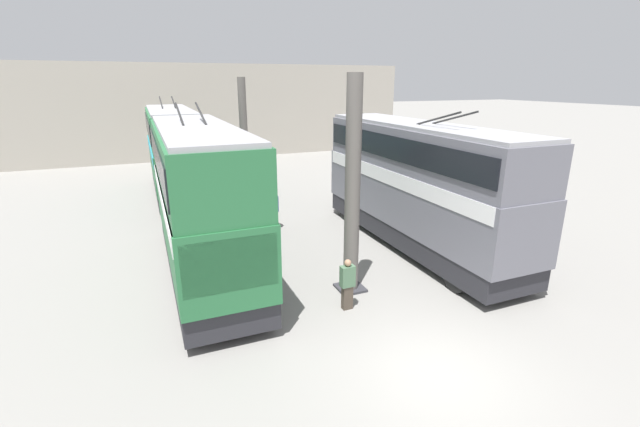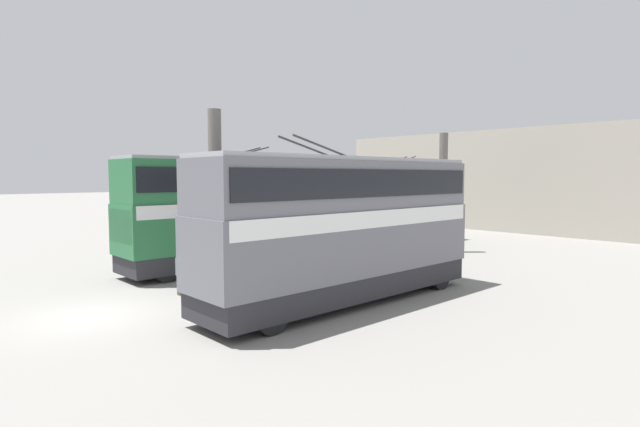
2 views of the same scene
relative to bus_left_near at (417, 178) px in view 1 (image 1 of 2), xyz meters
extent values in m
plane|color=gray|center=(-7.03, 4.13, -2.83)|extent=(240.00, 240.00, 0.00)
cube|color=#A8A093|center=(24.55, 4.13, 1.14)|extent=(0.50, 36.00, 7.94)
cylinder|color=#605B56|center=(-2.51, 4.13, 0.53)|extent=(0.48, 0.48, 6.73)
cube|color=#333338|center=(-2.51, 4.13, -2.79)|extent=(0.86, 0.86, 0.08)
cylinder|color=#605B56|center=(12.16, 4.13, 0.53)|extent=(0.48, 0.48, 6.73)
cube|color=#333338|center=(12.16, 4.13, -2.79)|extent=(0.86, 0.86, 0.08)
cylinder|color=black|center=(4.13, -1.05, -2.32)|extent=(1.02, 0.30, 1.02)
cylinder|color=black|center=(4.13, 1.05, -2.32)|extent=(1.02, 0.30, 1.02)
cylinder|color=black|center=(-3.96, -1.05, -2.32)|extent=(1.02, 0.30, 1.02)
cylinder|color=black|center=(-3.96, 1.05, -2.32)|extent=(1.02, 0.30, 1.02)
cube|color=#28282D|center=(-0.01, 0.00, -2.16)|extent=(10.86, 2.45, 0.78)
cube|color=slate|center=(-0.01, 0.00, -0.69)|extent=(11.09, 2.50, 2.16)
cube|color=white|center=(-0.01, 0.00, 0.11)|extent=(10.75, 2.54, 0.55)
cube|color=slate|center=(-0.01, 0.00, 1.19)|extent=(10.97, 2.42, 1.60)
cube|color=black|center=(-0.01, 0.00, 1.27)|extent=(10.64, 2.51, 0.88)
cube|color=#9E9EA3|center=(-0.01, 0.00, 2.06)|extent=(10.86, 2.25, 0.14)
cube|color=black|center=(5.47, 0.00, -0.48)|extent=(0.12, 2.30, 1.38)
cylinder|color=#282828|center=(-1.40, -0.35, 2.42)|extent=(2.35, 0.07, 0.65)
cylinder|color=#282828|center=(-1.40, 0.35, 2.42)|extent=(2.35, 0.07, 0.65)
cylinder|color=black|center=(-3.01, 7.22, -2.33)|extent=(1.00, 0.30, 1.00)
cylinder|color=black|center=(-3.01, 9.32, -2.33)|extent=(1.00, 0.30, 1.00)
cylinder|color=black|center=(3.63, 7.22, -2.33)|extent=(1.00, 0.30, 1.00)
cylinder|color=black|center=(3.63, 9.32, -2.33)|extent=(1.00, 0.30, 1.00)
cube|color=#28282D|center=(0.41, 8.27, -2.17)|extent=(9.45, 2.45, 0.77)
cube|color=#286B3D|center=(0.41, 8.27, -0.72)|extent=(9.65, 2.50, 2.13)
cube|color=white|center=(0.41, 8.27, 0.07)|extent=(9.36, 2.54, 0.55)
cube|color=#286B3D|center=(0.41, 8.27, 1.26)|extent=(9.55, 2.42, 1.84)
cube|color=black|center=(0.41, 8.27, 1.35)|extent=(9.26, 2.51, 1.01)
cube|color=#9E9EA3|center=(0.41, 8.27, 2.25)|extent=(9.45, 2.25, 0.14)
cube|color=black|center=(-4.35, 8.27, -0.51)|extent=(0.12, 2.30, 1.36)
cylinder|color=#282828|center=(1.62, 7.92, 2.61)|extent=(2.35, 0.07, 0.65)
cylinder|color=#282828|center=(1.62, 8.62, 2.61)|extent=(2.35, 0.07, 0.65)
cylinder|color=black|center=(8.77, 7.22, -2.33)|extent=(1.00, 0.30, 1.00)
cylinder|color=black|center=(8.77, 9.32, -2.33)|extent=(1.00, 0.30, 1.00)
cylinder|color=black|center=(15.62, 7.22, -2.33)|extent=(1.00, 0.30, 1.00)
cylinder|color=black|center=(15.62, 9.32, -2.33)|extent=(1.00, 0.30, 1.00)
cube|color=#28282D|center=(12.30, 8.27, -2.17)|extent=(9.66, 2.45, 0.77)
cube|color=#286B3D|center=(12.30, 8.27, -0.78)|extent=(9.85, 2.50, 2.01)
cube|color=teal|center=(12.30, 8.27, -0.05)|extent=(9.56, 2.54, 0.55)
cube|color=#286B3D|center=(12.30, 8.27, 1.13)|extent=(9.76, 2.42, 1.82)
cube|color=black|center=(12.30, 8.27, 1.22)|extent=(9.46, 2.51, 1.00)
cube|color=#9E9EA3|center=(12.30, 8.27, 2.11)|extent=(9.66, 2.25, 0.14)
cube|color=black|center=(7.43, 8.27, -0.58)|extent=(0.12, 2.30, 1.28)
cylinder|color=#282828|center=(13.53, 7.92, 2.47)|extent=(2.35, 0.07, 0.65)
cylinder|color=#282828|center=(13.53, 8.62, 2.47)|extent=(2.35, 0.07, 0.65)
cube|color=#473D33|center=(-3.59, 4.78, -2.47)|extent=(0.21, 0.30, 0.73)
cube|color=#4C7051|center=(-3.59, 4.78, -1.78)|extent=(0.25, 0.43, 0.64)
sphere|color=#A37A5B|center=(-3.59, 4.78, -1.36)|extent=(0.21, 0.21, 0.21)
cube|color=#473D33|center=(4.23, 4.66, -2.42)|extent=(0.32, 0.24, 0.83)
cube|color=#3D5684|center=(4.23, 4.66, -1.64)|extent=(0.45, 0.29, 0.72)
sphere|color=beige|center=(4.23, 4.66, -1.16)|extent=(0.24, 0.24, 0.24)
cylinder|color=#933828|center=(6.04, 5.95, -2.36)|extent=(0.64, 0.64, 0.94)
cylinder|color=#933828|center=(6.04, 5.95, -2.36)|extent=(0.67, 0.67, 0.04)
camera|label=1|loc=(-13.78, 9.87, 3.66)|focal=24.00mm
camera|label=2|loc=(-12.07, -11.74, 1.51)|focal=28.00mm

